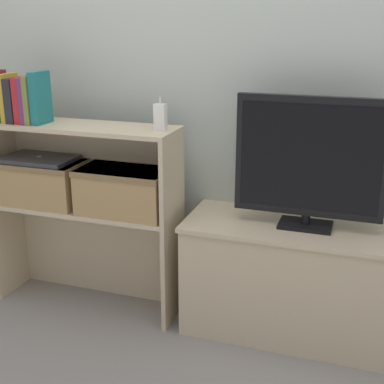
{
  "coord_description": "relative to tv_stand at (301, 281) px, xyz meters",
  "views": [
    {
      "loc": [
        0.71,
        -1.95,
        1.36
      ],
      "look_at": [
        0.0,
        0.13,
        0.63
      ],
      "focal_mm": 50.0,
      "sensor_mm": 36.0,
      "label": 1
    }
  ],
  "objects": [
    {
      "name": "ground_plane",
      "position": [
        -0.49,
        -0.19,
        -0.26
      ],
      "size": [
        16.0,
        16.0,
        0.0
      ],
      "primitive_type": "plane",
      "color": "gray"
    },
    {
      "name": "book_mustard",
      "position": [
        -1.36,
        -0.09,
        0.75
      ],
      "size": [
        0.02,
        0.12,
        0.22
      ],
      "color": "gold",
      "rests_on": "bookshelf_upper_tier"
    },
    {
      "name": "book_charcoal",
      "position": [
        -1.32,
        -0.09,
        0.74
      ],
      "size": [
        0.04,
        0.13,
        0.2
      ],
      "color": "#232328",
      "rests_on": "bookshelf_upper_tier"
    },
    {
      "name": "bookshelf_upper_tier",
      "position": [
        -1.02,
        -0.0,
        0.5
      ],
      "size": [
        0.91,
        0.26,
        0.39
      ],
      "color": "#CCB793",
      "rests_on": "bookshelf_lower_tier"
    },
    {
      "name": "book_forest",
      "position": [
        -1.39,
        -0.09,
        0.74
      ],
      "size": [
        0.04,
        0.14,
        0.2
      ],
      "color": "#286638",
      "rests_on": "bookshelf_upper_tier"
    },
    {
      "name": "book_plum",
      "position": [
        -1.25,
        -0.09,
        0.74
      ],
      "size": [
        0.02,
        0.14,
        0.2
      ],
      "color": "#6B2D66",
      "rests_on": "bookshelf_upper_tier"
    },
    {
      "name": "bookshelf_lower_tier",
      "position": [
        -1.02,
        -0.0,
        0.06
      ],
      "size": [
        0.91,
        0.26,
        0.51
      ],
      "color": "#CCB793",
      "rests_on": "ground_plane"
    },
    {
      "name": "baby_monitor",
      "position": [
        -0.63,
        -0.06,
        0.7
      ],
      "size": [
        0.05,
        0.04,
        0.14
      ],
      "color": "white",
      "rests_on": "bookshelf_upper_tier"
    },
    {
      "name": "storage_basket_left",
      "position": [
        -1.24,
        -0.07,
        0.36
      ],
      "size": [
        0.41,
        0.23,
        0.21
      ],
      "color": "tan",
      "rests_on": "bookshelf_lower_tier"
    },
    {
      "name": "book_crimson",
      "position": [
        -1.28,
        -0.09,
        0.74
      ],
      "size": [
        0.03,
        0.13,
        0.21
      ],
      "color": "#B22328",
      "rests_on": "bookshelf_upper_tier"
    },
    {
      "name": "wall_back",
      "position": [
        -0.49,
        0.22,
        0.94
      ],
      "size": [
        10.0,
        0.05,
        2.4
      ],
      "color": "#B2BCB2",
      "rests_on": "ground_plane"
    },
    {
      "name": "book_teal",
      "position": [
        -1.19,
        -0.09,
        0.75
      ],
      "size": [
        0.04,
        0.12,
        0.23
      ],
      "color": "#1E7075",
      "rests_on": "bookshelf_upper_tier"
    },
    {
      "name": "book_olive",
      "position": [
        -1.22,
        -0.09,
        0.75
      ],
      "size": [
        0.02,
        0.14,
        0.21
      ],
      "color": "olive",
      "rests_on": "bookshelf_upper_tier"
    },
    {
      "name": "laptop",
      "position": [
        -1.24,
        -0.07,
        0.47
      ],
      "size": [
        0.33,
        0.21,
        0.02
      ],
      "color": "#2D2D33",
      "rests_on": "storage_basket_left"
    },
    {
      "name": "tv",
      "position": [
        0.0,
        -0.0,
        0.55
      ],
      "size": [
        0.61,
        0.14,
        0.55
      ],
      "color": "black",
      "rests_on": "tv_stand"
    },
    {
      "name": "storage_basket_right",
      "position": [
        -0.8,
        -0.07,
        0.36
      ],
      "size": [
        0.41,
        0.23,
        0.21
      ],
      "color": "tan",
      "rests_on": "bookshelf_lower_tier"
    },
    {
      "name": "tv_stand",
      "position": [
        0.0,
        0.0,
        0.0
      ],
      "size": [
        1.03,
        0.4,
        0.51
      ],
      "color": "#CCB793",
      "rests_on": "ground_plane"
    }
  ]
}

